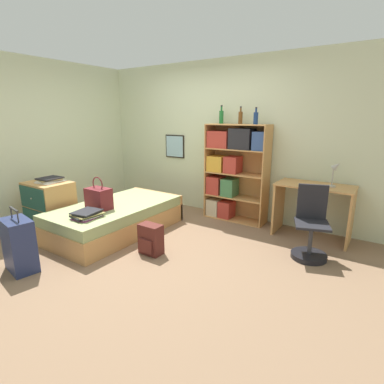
# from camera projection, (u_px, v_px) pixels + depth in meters

# --- Properties ---
(ground_plane) EXTENTS (14.00, 14.00, 0.00)m
(ground_plane) POSITION_uv_depth(u_px,v_px,m) (151.00, 242.00, 4.15)
(ground_plane) COLOR #84664C
(wall_back) EXTENTS (10.00, 0.09, 2.60)m
(wall_back) POSITION_uv_depth(u_px,v_px,m) (214.00, 139.00, 5.20)
(wall_back) COLOR beige
(wall_back) RESTS_ON ground_plane
(wall_left) EXTENTS (0.06, 10.00, 2.60)m
(wall_left) POSITION_uv_depth(u_px,v_px,m) (46.00, 140.00, 5.06)
(wall_left) COLOR beige
(wall_left) RESTS_ON ground_plane
(bed) EXTENTS (1.06, 1.93, 0.42)m
(bed) POSITION_uv_depth(u_px,v_px,m) (117.00, 218.00, 4.48)
(bed) COLOR tan
(bed) RESTS_ON ground_plane
(handbag) EXTENTS (0.34, 0.23, 0.46)m
(handbag) POSITION_uv_depth(u_px,v_px,m) (99.00, 198.00, 4.17)
(handbag) COLOR maroon
(handbag) RESTS_ON bed
(book_stack_on_bed) EXTENTS (0.33, 0.39, 0.09)m
(book_stack_on_bed) POSITION_uv_depth(u_px,v_px,m) (87.00, 214.00, 3.83)
(book_stack_on_bed) COLOR #7A336B
(book_stack_on_bed) RESTS_ON bed
(suitcase) EXTENTS (0.45, 0.32, 0.73)m
(suitcase) POSITION_uv_depth(u_px,v_px,m) (19.00, 245.00, 3.32)
(suitcase) COLOR navy
(suitcase) RESTS_ON ground_plane
(dresser) EXTENTS (0.67, 0.53, 0.73)m
(dresser) POSITION_uv_depth(u_px,v_px,m) (50.00, 205.00, 4.57)
(dresser) COLOR tan
(dresser) RESTS_ON ground_plane
(magazine_pile_on_dresser) EXTENTS (0.33, 0.39, 0.07)m
(magazine_pile_on_dresser) POSITION_uv_depth(u_px,v_px,m) (50.00, 180.00, 4.47)
(magazine_pile_on_dresser) COLOR silver
(magazine_pile_on_dresser) RESTS_ON dresser
(bookcase) EXTENTS (1.02, 0.35, 1.57)m
(bookcase) POSITION_uv_depth(u_px,v_px,m) (231.00, 169.00, 4.89)
(bookcase) COLOR tan
(bookcase) RESTS_ON ground_plane
(bottle_green) EXTENTS (0.07, 0.07, 0.29)m
(bottle_green) POSITION_uv_depth(u_px,v_px,m) (221.00, 117.00, 4.84)
(bottle_green) COLOR #1E6B2D
(bottle_green) RESTS_ON bookcase
(bottle_brown) EXTENTS (0.07, 0.07, 0.27)m
(bottle_brown) POSITION_uv_depth(u_px,v_px,m) (240.00, 117.00, 4.66)
(bottle_brown) COLOR brown
(bottle_brown) RESTS_ON bookcase
(bottle_clear) EXTENTS (0.07, 0.07, 0.25)m
(bottle_clear) POSITION_uv_depth(u_px,v_px,m) (256.00, 118.00, 4.43)
(bottle_clear) COLOR navy
(bottle_clear) RESTS_ON bookcase
(desk) EXTENTS (1.02, 0.53, 0.77)m
(desk) POSITION_uv_depth(u_px,v_px,m) (313.00, 202.00, 4.18)
(desk) COLOR tan
(desk) RESTS_ON ground_plane
(desk_lamp) EXTENTS (0.15, 0.10, 0.35)m
(desk_lamp) POSITION_uv_depth(u_px,v_px,m) (335.00, 170.00, 3.94)
(desk_lamp) COLOR #ADA89E
(desk_lamp) RESTS_ON desk
(desk_chair) EXTENTS (0.49, 0.49, 0.89)m
(desk_chair) POSITION_uv_depth(u_px,v_px,m) (310.00, 234.00, 3.65)
(desk_chair) COLOR black
(desk_chair) RESTS_ON ground_plane
(backpack) EXTENTS (0.29, 0.20, 0.38)m
(backpack) POSITION_uv_depth(u_px,v_px,m) (151.00, 239.00, 3.75)
(backpack) COLOR #56231E
(backpack) RESTS_ON ground_plane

